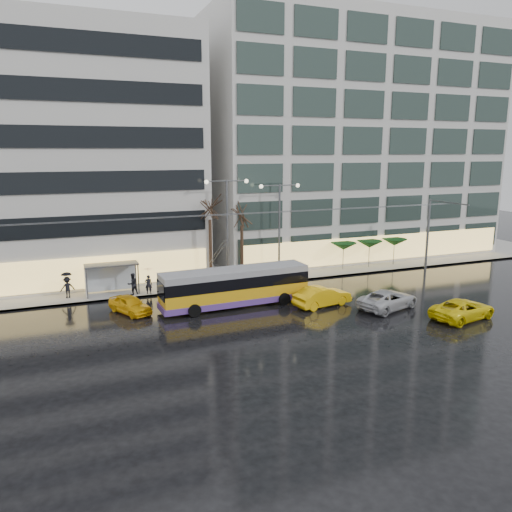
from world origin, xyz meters
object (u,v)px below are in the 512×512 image
trolleybus (235,288)px  bus_shelter (107,272)px  taxi_a (130,304)px  street_lamp_near (227,216)px

trolleybus → bus_shelter: (-8.72, 6.59, 0.53)m
trolleybus → taxi_a: bearing=170.6°
street_lamp_near → taxi_a: 12.04m
trolleybus → street_lamp_near: bearing=76.1°
street_lamp_near → taxi_a: street_lamp_near is taller
trolleybus → street_lamp_near: (1.66, 6.70, 4.56)m
trolleybus → bus_shelter: bearing=142.9°
taxi_a → street_lamp_near: bearing=4.1°
street_lamp_near → taxi_a: (-9.32, -5.44, -5.33)m
trolleybus → taxi_a: size_ratio=2.98×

